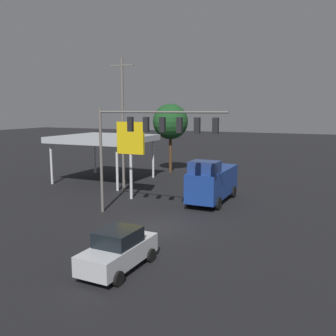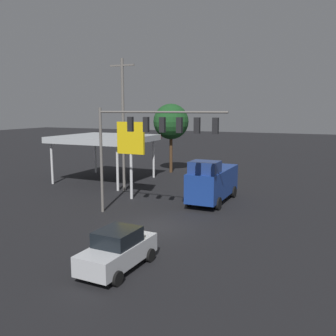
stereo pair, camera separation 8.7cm
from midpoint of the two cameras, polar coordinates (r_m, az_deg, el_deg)
ground_plane at (r=24.30m, az=-1.87°, el=-8.83°), size 200.00×200.00×0.00m
traffic_signal_assembly at (r=24.94m, az=-2.40°, el=5.46°), size 9.33×0.43×7.53m
utility_pole at (r=33.88m, az=-6.78°, el=6.83°), size 2.40×0.26×11.80m
gas_station_canopy at (r=39.32m, az=-9.58°, el=4.38°), size 8.85×8.61×4.72m
price_sign at (r=30.80m, az=-5.61°, el=3.92°), size 2.46×0.27×6.40m
delivery_truck at (r=30.10m, az=6.86°, el=-2.07°), size 2.58×6.81×3.58m
sedan_far at (r=17.96m, az=-7.51°, el=-12.24°), size 2.19×4.46×1.93m
street_tree at (r=43.82m, az=0.52°, el=7.05°), size 4.12×4.12×8.06m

